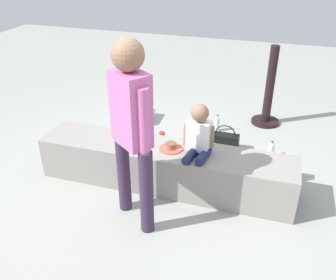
{
  "coord_description": "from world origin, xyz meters",
  "views": [
    {
      "loc": [
        0.93,
        -2.88,
        2.19
      ],
      "look_at": [
        0.12,
        -0.27,
        0.67
      ],
      "focal_mm": 39.62,
      "sensor_mm": 36.0,
      "label": 1
    }
  ],
  "objects_px": {
    "child_seated": "(199,133)",
    "gift_bag": "(281,168)",
    "cake_plate": "(171,147)",
    "handbag_black_leather": "(225,141)",
    "cake_box_white": "(141,115)",
    "party_cup_red": "(162,136)",
    "water_bottle_far_side": "(271,149)",
    "adult_standing": "(131,121)",
    "water_bottle_near_gift": "(217,123)"
  },
  "relations": [
    {
      "from": "adult_standing",
      "to": "water_bottle_near_gift",
      "type": "distance_m",
      "value": 2.06
    },
    {
      "from": "cake_plate",
      "to": "handbag_black_leather",
      "type": "height_order",
      "value": "cake_plate"
    },
    {
      "from": "handbag_black_leather",
      "to": "cake_box_white",
      "type": "bearing_deg",
      "value": 159.36
    },
    {
      "from": "water_bottle_near_gift",
      "to": "handbag_black_leather",
      "type": "height_order",
      "value": "handbag_black_leather"
    },
    {
      "from": "cake_plate",
      "to": "party_cup_red",
      "type": "height_order",
      "value": "cake_plate"
    },
    {
      "from": "adult_standing",
      "to": "gift_bag",
      "type": "relative_size",
      "value": 4.85
    },
    {
      "from": "adult_standing",
      "to": "party_cup_red",
      "type": "relative_size",
      "value": 15.17
    },
    {
      "from": "water_bottle_near_gift",
      "to": "water_bottle_far_side",
      "type": "bearing_deg",
      "value": -31.54
    },
    {
      "from": "child_seated",
      "to": "handbag_black_leather",
      "type": "xyz_separation_m",
      "value": [
        0.12,
        0.86,
        -0.53
      ]
    },
    {
      "from": "water_bottle_far_side",
      "to": "cake_plate",
      "type": "bearing_deg",
      "value": -136.28
    },
    {
      "from": "adult_standing",
      "to": "gift_bag",
      "type": "height_order",
      "value": "adult_standing"
    },
    {
      "from": "adult_standing",
      "to": "water_bottle_far_side",
      "type": "xyz_separation_m",
      "value": [
        1.05,
        1.42,
        -0.86
      ]
    },
    {
      "from": "cake_plate",
      "to": "handbag_black_leather",
      "type": "xyz_separation_m",
      "value": [
        0.38,
        0.86,
        -0.33
      ]
    },
    {
      "from": "gift_bag",
      "to": "water_bottle_near_gift",
      "type": "bearing_deg",
      "value": 132.79
    },
    {
      "from": "handbag_black_leather",
      "to": "cake_plate",
      "type": "bearing_deg",
      "value": -114.0
    },
    {
      "from": "gift_bag",
      "to": "water_bottle_far_side",
      "type": "relative_size",
      "value": 1.68
    },
    {
      "from": "child_seated",
      "to": "adult_standing",
      "type": "xyz_separation_m",
      "value": [
        -0.41,
        -0.55,
        0.32
      ]
    },
    {
      "from": "water_bottle_near_gift",
      "to": "cake_box_white",
      "type": "relative_size",
      "value": 0.68
    },
    {
      "from": "cake_box_white",
      "to": "handbag_black_leather",
      "type": "xyz_separation_m",
      "value": [
        1.2,
        -0.45,
        0.04
      ]
    },
    {
      "from": "child_seated",
      "to": "cake_plate",
      "type": "xyz_separation_m",
      "value": [
        -0.26,
        0.0,
        -0.19
      ]
    },
    {
      "from": "water_bottle_near_gift",
      "to": "party_cup_red",
      "type": "height_order",
      "value": "water_bottle_near_gift"
    },
    {
      "from": "child_seated",
      "to": "cake_plate",
      "type": "bearing_deg",
      "value": 178.96
    },
    {
      "from": "child_seated",
      "to": "water_bottle_near_gift",
      "type": "bearing_deg",
      "value": 92.14
    },
    {
      "from": "water_bottle_near_gift",
      "to": "cake_box_white",
      "type": "bearing_deg",
      "value": 178.95
    },
    {
      "from": "party_cup_red",
      "to": "child_seated",
      "type": "bearing_deg",
      "value": -53.58
    },
    {
      "from": "cake_box_white",
      "to": "cake_plate",
      "type": "bearing_deg",
      "value": -58.07
    },
    {
      "from": "water_bottle_far_side",
      "to": "water_bottle_near_gift",
      "type": "bearing_deg",
      "value": 148.46
    },
    {
      "from": "cake_plate",
      "to": "party_cup_red",
      "type": "bearing_deg",
      "value": 113.59
    },
    {
      "from": "party_cup_red",
      "to": "handbag_black_leather",
      "type": "bearing_deg",
      "value": 0.21
    },
    {
      "from": "gift_bag",
      "to": "water_bottle_far_side",
      "type": "height_order",
      "value": "gift_bag"
    },
    {
      "from": "adult_standing",
      "to": "handbag_black_leather",
      "type": "relative_size",
      "value": 4.89
    },
    {
      "from": "party_cup_red",
      "to": "handbag_black_leather",
      "type": "relative_size",
      "value": 0.32
    },
    {
      "from": "child_seated",
      "to": "water_bottle_far_side",
      "type": "bearing_deg",
      "value": 53.49
    },
    {
      "from": "adult_standing",
      "to": "gift_bag",
      "type": "bearing_deg",
      "value": 39.41
    },
    {
      "from": "cake_plate",
      "to": "cake_box_white",
      "type": "distance_m",
      "value": 1.59
    },
    {
      "from": "cake_plate",
      "to": "handbag_black_leather",
      "type": "bearing_deg",
      "value": 66.0
    },
    {
      "from": "handbag_black_leather",
      "to": "water_bottle_near_gift",
      "type": "bearing_deg",
      "value": 111.4
    },
    {
      "from": "water_bottle_far_side",
      "to": "adult_standing",
      "type": "bearing_deg",
      "value": -126.64
    },
    {
      "from": "gift_bag",
      "to": "party_cup_red",
      "type": "height_order",
      "value": "gift_bag"
    },
    {
      "from": "water_bottle_near_gift",
      "to": "handbag_black_leather",
      "type": "bearing_deg",
      "value": -68.6
    },
    {
      "from": "water_bottle_near_gift",
      "to": "water_bottle_far_side",
      "type": "distance_m",
      "value": 0.81
    },
    {
      "from": "water_bottle_far_side",
      "to": "cake_box_white",
      "type": "distance_m",
      "value": 1.78
    },
    {
      "from": "child_seated",
      "to": "water_bottle_near_gift",
      "type": "height_order",
      "value": "child_seated"
    },
    {
      "from": "water_bottle_far_side",
      "to": "handbag_black_leather",
      "type": "xyz_separation_m",
      "value": [
        -0.52,
        -0.01,
        0.02
      ]
    },
    {
      "from": "child_seated",
      "to": "cake_plate",
      "type": "distance_m",
      "value": 0.32
    },
    {
      "from": "water_bottle_far_side",
      "to": "cake_box_white",
      "type": "height_order",
      "value": "water_bottle_far_side"
    },
    {
      "from": "child_seated",
      "to": "water_bottle_near_gift",
      "type": "xyz_separation_m",
      "value": [
        -0.05,
        1.3,
        -0.53
      ]
    },
    {
      "from": "handbag_black_leather",
      "to": "child_seated",
      "type": "bearing_deg",
      "value": -97.99
    },
    {
      "from": "cake_box_white",
      "to": "water_bottle_near_gift",
      "type": "bearing_deg",
      "value": -1.05
    },
    {
      "from": "child_seated",
      "to": "gift_bag",
      "type": "height_order",
      "value": "child_seated"
    }
  ]
}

